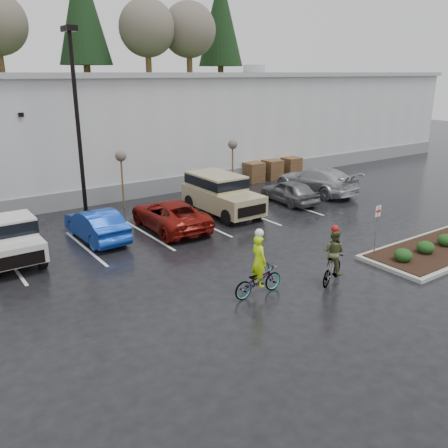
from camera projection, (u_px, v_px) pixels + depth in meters
ground at (311, 281)px, 17.15m from camera, size 120.00×120.00×0.00m
warehouse at (88, 126)px, 33.14m from camera, size 60.50×15.50×7.20m
wooded_ridge at (13, 113)px, 51.24m from camera, size 80.00×25.00×6.00m
lamppost at (76, 106)px, 22.55m from camera, size 0.50×1.00×9.22m
sapling_mid at (121, 159)px, 25.61m from camera, size 0.60×0.60×3.20m
sapling_east at (233, 147)px, 29.72m from camera, size 0.60×0.60×3.20m
pallet_stack_a at (253, 172)px, 32.50m from camera, size 1.20×1.20×1.35m
pallet_stack_b at (272, 169)px, 33.44m from camera, size 1.20×1.20×1.35m
pallet_stack_c at (291, 166)px, 34.42m from camera, size 1.20×1.20×1.35m
curb_island at (445, 248)px, 20.19m from camera, size 8.00×3.00×0.15m
mulch_bed at (445, 246)px, 20.17m from camera, size 7.60×2.60×0.04m
shrub_a at (403, 255)px, 18.44m from camera, size 0.70×0.70×0.52m
shrub_b at (425, 247)px, 19.27m from camera, size 0.70×0.70×0.52m
shrub_c at (446, 240)px, 20.09m from camera, size 0.70×0.70×0.52m
fire_lane_sign at (377, 224)px, 18.96m from camera, size 0.30×0.05×2.20m
pickup_white at (4, 235)px, 18.97m from camera, size 2.10×5.20×1.96m
car_blue at (96, 224)px, 21.20m from camera, size 1.63×4.34×1.42m
car_red at (170, 215)px, 22.68m from camera, size 2.61×5.20×1.41m
suv_tan at (222, 195)px, 25.04m from camera, size 2.20×5.10×2.06m
car_grey at (289, 191)px, 27.25m from camera, size 1.88×4.08×1.35m
car_far_silver at (316, 180)px, 29.42m from camera, size 2.59×5.73×1.63m
cyclist_hivis at (258, 275)px, 15.89m from camera, size 1.94×0.68×2.36m
cyclist_olive at (333, 262)px, 16.80m from camera, size 1.72×1.09×2.16m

